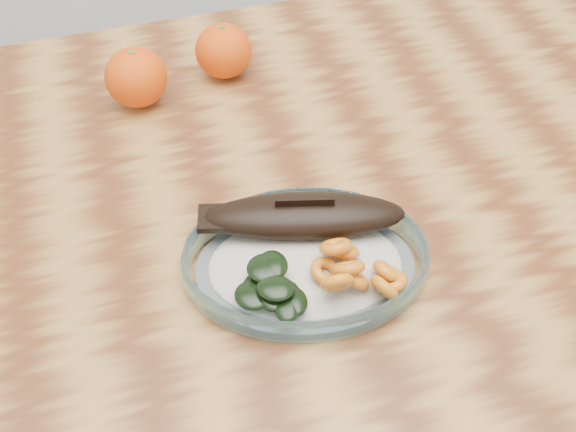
{
  "coord_description": "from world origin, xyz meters",
  "views": [
    {
      "loc": [
        -0.18,
        -0.54,
        1.32
      ],
      "look_at": [
        -0.03,
        -0.04,
        0.77
      ],
      "focal_mm": 45.0,
      "sensor_mm": 36.0,
      "label": 1
    }
  ],
  "objects_px": {
    "orange_right": "(223,51)",
    "orange_left": "(136,77)",
    "dining_table": "(304,251)",
    "plated_meal": "(305,258)"
  },
  "relations": [
    {
      "from": "orange_right",
      "to": "orange_left",
      "type": "bearing_deg",
      "value": -167.12
    },
    {
      "from": "dining_table",
      "to": "orange_right",
      "type": "height_order",
      "value": "orange_right"
    },
    {
      "from": "dining_table",
      "to": "orange_right",
      "type": "relative_size",
      "value": 16.33
    },
    {
      "from": "orange_left",
      "to": "orange_right",
      "type": "distance_m",
      "value": 0.12
    },
    {
      "from": "orange_right",
      "to": "plated_meal",
      "type": "bearing_deg",
      "value": -89.88
    },
    {
      "from": "plated_meal",
      "to": "orange_left",
      "type": "relative_size",
      "value": 6.89
    },
    {
      "from": "plated_meal",
      "to": "orange_right",
      "type": "distance_m",
      "value": 0.35
    },
    {
      "from": "plated_meal",
      "to": "orange_left",
      "type": "bearing_deg",
      "value": 122.61
    },
    {
      "from": "dining_table",
      "to": "orange_right",
      "type": "xyz_separation_m",
      "value": [
        -0.03,
        0.25,
        0.14
      ]
    },
    {
      "from": "orange_left",
      "to": "dining_table",
      "type": "bearing_deg",
      "value": -55.4
    }
  ]
}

